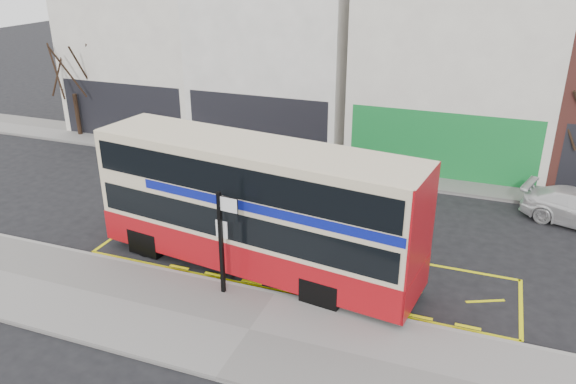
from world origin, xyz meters
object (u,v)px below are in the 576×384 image
at_px(double_decker_bus, 256,206).
at_px(bus_stop_post, 223,235).
at_px(street_tree_left, 69,56).
at_px(car_silver, 155,140).
at_px(street_tree_right, 576,100).
at_px(car_grey, 323,172).

distance_m(double_decker_bus, bus_stop_post, 1.87).
bearing_deg(bus_stop_post, street_tree_left, 147.53).
bearing_deg(bus_stop_post, double_decker_bus, 87.99).
bearing_deg(car_silver, street_tree_right, -82.51).
xyz_separation_m(double_decker_bus, car_grey, (-0.02, 7.47, -1.56)).
xyz_separation_m(bus_stop_post, car_grey, (0.22, 9.32, -1.40)).
xyz_separation_m(double_decker_bus, car_silver, (-9.37, 8.58, -1.49)).
xyz_separation_m(car_grey, street_tree_left, (-15.11, 2.28, 3.82)).
relative_size(car_silver, car_grey, 1.07).
height_order(car_grey, street_tree_left, street_tree_left).
bearing_deg(street_tree_left, street_tree_right, 2.37).
height_order(double_decker_bus, street_tree_left, street_tree_left).
height_order(double_decker_bus, bus_stop_post, double_decker_bus).
bearing_deg(street_tree_right, car_silver, -173.46).
relative_size(bus_stop_post, street_tree_left, 0.50).
relative_size(bus_stop_post, car_silver, 0.73).
bearing_deg(bus_stop_post, car_grey, 94.08).
bearing_deg(double_decker_bus, street_tree_right, 55.63).
relative_size(car_silver, street_tree_left, 0.68).
bearing_deg(car_silver, car_grey, -95.84).
bearing_deg(car_grey, car_silver, 96.15).
xyz_separation_m(bus_stop_post, car_silver, (-9.12, 10.43, -1.33)).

